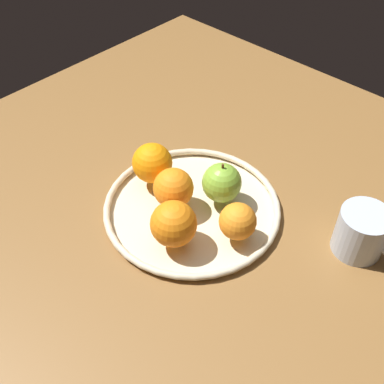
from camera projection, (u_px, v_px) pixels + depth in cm
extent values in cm
cube|color=brown|center=(192.00, 218.00, 86.74)|extent=(115.78, 115.78, 4.00)
cylinder|color=beige|center=(192.00, 209.00, 85.11)|extent=(30.69, 30.69, 0.60)
torus|color=beige|center=(192.00, 206.00, 84.48)|extent=(31.97, 31.97, 1.20)
sphere|color=#82B836|center=(222.00, 183.00, 82.79)|extent=(7.13, 7.13, 7.13)
cylinder|color=#593819|center=(223.00, 167.00, 80.14)|extent=(0.44, 0.44, 1.20)
sphere|color=orange|center=(174.00, 224.00, 75.54)|extent=(7.74, 7.74, 7.74)
sphere|color=orange|center=(173.00, 188.00, 81.78)|extent=(7.20, 7.20, 7.20)
sphere|color=orange|center=(238.00, 221.00, 76.88)|extent=(6.32, 6.32, 6.32)
sphere|color=orange|center=(152.00, 163.00, 86.22)|extent=(7.51, 7.51, 7.51)
cylinder|color=silver|center=(361.00, 232.00, 76.36)|extent=(8.38, 8.38, 8.23)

